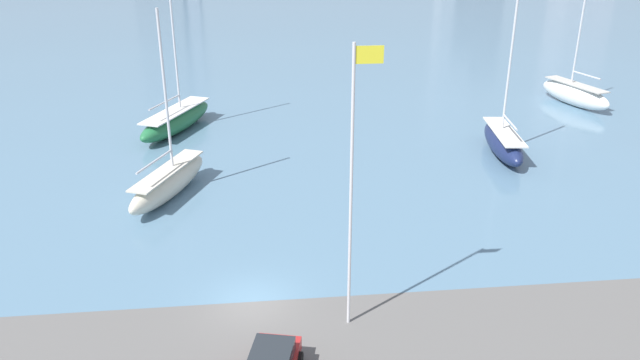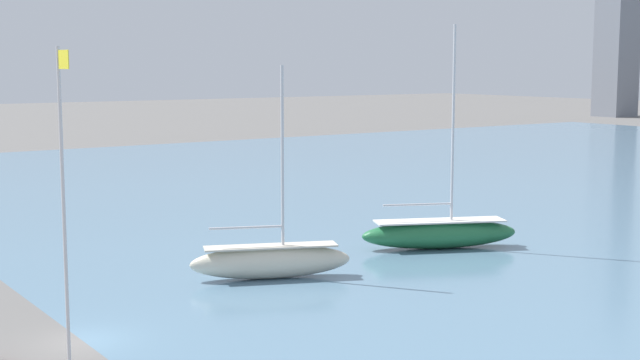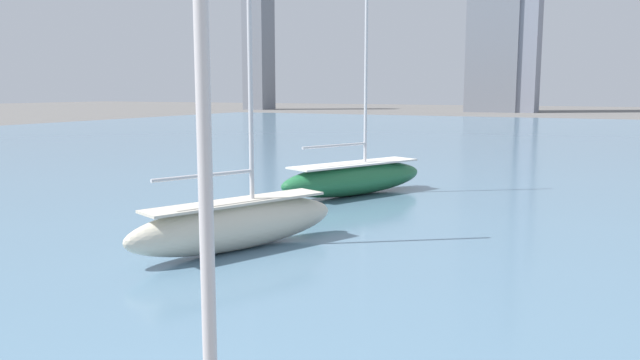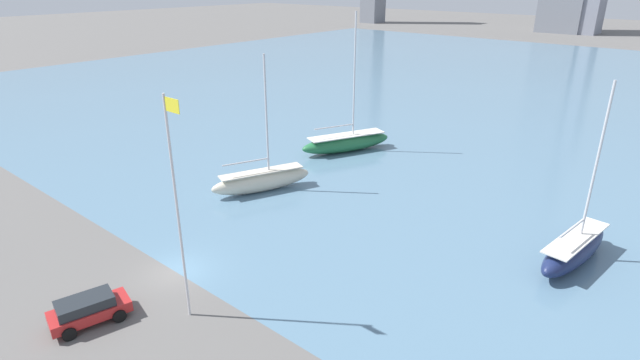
% 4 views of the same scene
% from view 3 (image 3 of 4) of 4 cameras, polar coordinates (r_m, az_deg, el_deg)
% --- Properties ---
extents(harbor_water, '(180.00, 140.00, 0.00)m').
position_cam_3_polar(harbor_water, '(77.43, 20.29, 3.17)').
color(harbor_water, slate).
rests_on(harbor_water, ground_plane).
extents(sailboat_green, '(6.52, 10.70, 14.84)m').
position_cam_3_polar(sailboat_green, '(36.77, 3.22, 0.25)').
color(sailboat_green, '#236B3D').
rests_on(sailboat_green, harbor_water).
extents(sailboat_cream, '(5.18, 9.27, 12.20)m').
position_cam_3_polar(sailboat_cream, '(24.38, -7.53, -3.88)').
color(sailboat_cream, beige).
rests_on(sailboat_cream, harbor_water).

